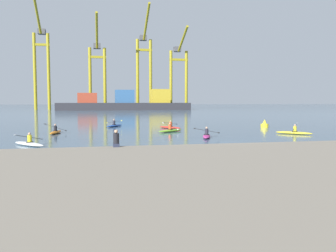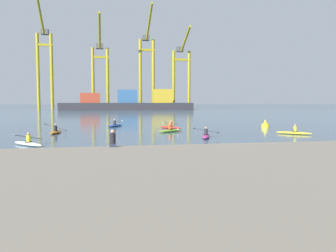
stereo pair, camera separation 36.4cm
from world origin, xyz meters
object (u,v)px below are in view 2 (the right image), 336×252
kayak_white (28,143)px  container_barge (129,103)px  channel_buoy (265,125)px  kayak_orange (56,132)px  gantry_crane_east_mid (147,62)px  kayak_magenta (206,136)px  kayak_yellow (294,132)px  gantry_crane_west_mid (100,67)px  gantry_crane_west (44,58)px  kayak_red (170,127)px  kayak_lime (170,130)px  gantry_crane_east (182,69)px  kayak_blue (115,125)px  seated_onlooker (113,139)px

kayak_white → container_barge: bearing=81.7°
channel_buoy → kayak_orange: (-23.68, -2.97, -0.19)m
gantry_crane_east_mid → kayak_magenta: 111.54m
kayak_magenta → kayak_yellow: kayak_yellow is taller
container_barge → kayak_orange: (-14.29, -92.98, -2.37)m
kayak_yellow → gantry_crane_west_mid: bearing=99.7°
kayak_white → channel_buoy: bearing=26.9°
gantry_crane_west → kayak_magenta: bearing=-74.8°
gantry_crane_east_mid → kayak_white: bearing=-101.7°
kayak_magenta → kayak_white: (-13.97, -2.75, 0.00)m
gantry_crane_west → kayak_red: gantry_crane_west is taller
gantry_crane_west → channel_buoy: 112.00m
kayak_red → kayak_lime: size_ratio=1.03×
gantry_crane_east → kayak_magenta: (-23.40, -108.50, -16.10)m
container_barge → gantry_crane_east_mid: size_ratio=1.26×
container_barge → kayak_white: size_ratio=16.65×
gantry_crane_west_mid → kayak_magenta: gantry_crane_west_mid is taller
gantry_crane_west → kayak_white: size_ratio=14.35×
channel_buoy → kayak_white: channel_buoy is taller
kayak_white → gantry_crane_east_mid: bearing=78.3°
kayak_lime → gantry_crane_west: bearing=105.1°
channel_buoy → kayak_yellow: size_ratio=0.35×
channel_buoy → kayak_orange: size_ratio=0.29×
kayak_blue → kayak_white: size_ratio=1.08×
container_barge → gantry_crane_east: bearing=21.7°
container_barge → kayak_lime: (-2.92, -93.53, -2.37)m
gantry_crane_east → gantry_crane_west_mid: bearing=179.4°
gantry_crane_west → kayak_orange: bearing=-80.7°
channel_buoy → kayak_blue: size_ratio=0.32×
kayak_yellow → channel_buoy: bearing=81.4°
kayak_blue → kayak_yellow: bearing=-39.2°
gantry_crane_east_mid → kayak_lime: bearing=-96.2°
channel_buoy → kayak_red: size_ratio=0.31×
container_barge → seated_onlooker: container_barge is taller
kayak_blue → seated_onlooker: bearing=-92.4°
kayak_yellow → kayak_lime: kayak_yellow is taller
gantry_crane_west → gantry_crane_east_mid: 39.86m
channel_buoy → kayak_white: 27.33m
kayak_blue → kayak_lime: kayak_lime is taller
kayak_blue → kayak_orange: bearing=-127.0°
kayak_magenta → seated_onlooker: (-8.28, -10.50, 1.00)m
container_barge → kayak_red: container_barge is taller
kayak_red → kayak_blue: size_ratio=1.01×
kayak_white → seated_onlooker: seated_onlooker is taller
gantry_crane_west → kayak_orange: 108.59m
kayak_yellow → kayak_lime: 12.05m
gantry_crane_west_mid → kayak_lime: (7.34, -102.80, -16.66)m
gantry_crane_east → kayak_yellow: 109.33m
gantry_crane_west_mid → kayak_magenta: bearing=-85.1°
gantry_crane_west → kayak_red: bearing=-73.8°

